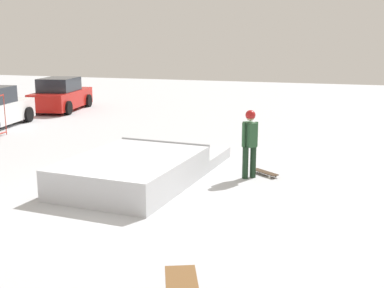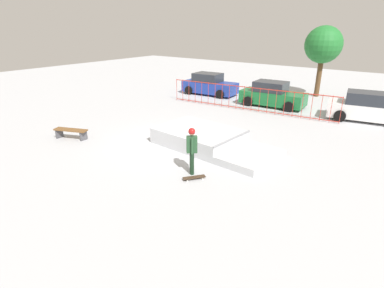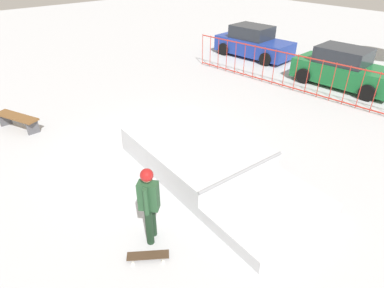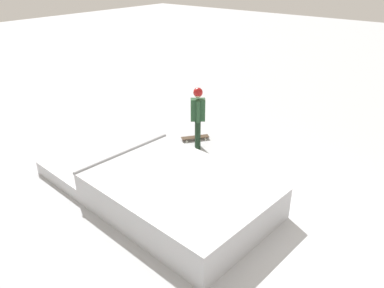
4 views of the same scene
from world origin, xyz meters
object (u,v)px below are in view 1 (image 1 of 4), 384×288
(skate_ramp, at_px, (142,168))
(skateboard, at_px, (265,172))
(parked_car_red, at_px, (61,96))
(skater, at_px, (250,139))

(skate_ramp, bearing_deg, skateboard, -59.66)
(skateboard, relative_size, parked_car_red, 0.18)
(skate_ramp, xyz_separation_m, skater, (1.03, -2.48, 0.69))
(skater, xyz_separation_m, skateboard, (0.36, -0.35, -0.93))
(skate_ramp, distance_m, parked_car_red, 12.99)
(skateboard, xyz_separation_m, parked_car_red, (8.35, 11.41, 0.65))
(skate_ramp, bearing_deg, skater, -63.33)
(skate_ramp, distance_m, skater, 2.77)
(skate_ramp, height_order, skateboard, skate_ramp)
(skater, distance_m, skateboard, 1.06)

